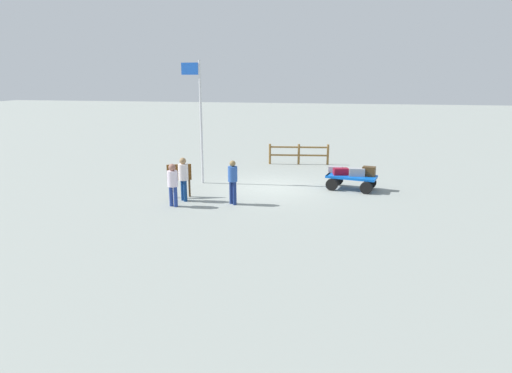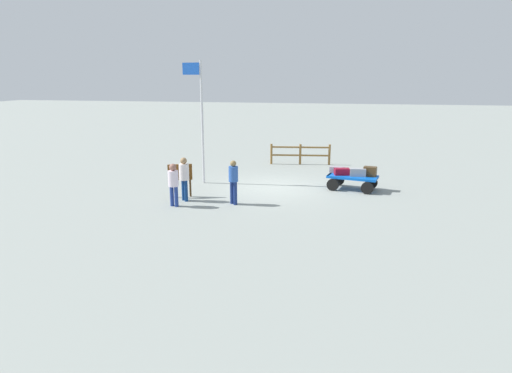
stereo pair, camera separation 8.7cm
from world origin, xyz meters
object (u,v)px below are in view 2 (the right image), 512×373
at_px(luggage_cart, 352,179).
at_px(worker_supervisor, 184,175).
at_px(suitcase_navy, 342,172).
at_px(worker_lead, 233,179).
at_px(signboard, 180,175).
at_px(worker_trailing, 173,181).
at_px(flagpole, 200,114).
at_px(suitcase_olive, 337,170).
at_px(suitcase_dark, 358,172).
at_px(suitcase_maroon, 370,171).

distance_m(luggage_cart, worker_supervisor, 6.98).
distance_m(suitcase_navy, worker_supervisor, 6.60).
xyz_separation_m(worker_lead, signboard, (2.29, -0.58, -0.10)).
relative_size(luggage_cart, suitcase_navy, 3.20).
height_order(suitcase_navy, signboard, signboard).
distance_m(worker_trailing, flagpole, 4.28).
xyz_separation_m(suitcase_olive, signboard, (5.98, 2.95, 0.14)).
relative_size(suitcase_dark, signboard, 0.50).
distance_m(worker_lead, flagpole, 4.29).
bearing_deg(flagpole, suitcase_olive, -175.22).
distance_m(suitcase_dark, signboard, 7.26).
relative_size(suitcase_olive, signboard, 0.47).
bearing_deg(suitcase_maroon, suitcase_dark, 13.08).
distance_m(luggage_cart, signboard, 7.10).
bearing_deg(suitcase_olive, worker_supervisor, 31.36).
bearing_deg(signboard, flagpole, -92.11).
height_order(worker_trailing, worker_supervisor, worker_supervisor).
bearing_deg(signboard, suitcase_navy, -157.54).
bearing_deg(suitcase_olive, worker_trailing, 36.20).
distance_m(worker_supervisor, flagpole, 3.59).
bearing_deg(flagpole, worker_trailing, 91.99).
relative_size(worker_trailing, flagpole, 0.30).
distance_m(luggage_cart, suitcase_olive, 0.85).
bearing_deg(suitcase_maroon, suitcase_navy, -1.23).
bearing_deg(worker_trailing, suitcase_olive, -143.80).
bearing_deg(flagpole, suitcase_navy, -179.02).
relative_size(suitcase_navy, worker_supervisor, 0.41).
xyz_separation_m(luggage_cart, suitcase_navy, (0.43, -0.06, 0.30)).
distance_m(suitcase_olive, worker_supervisor, 6.60).
distance_m(luggage_cart, worker_lead, 5.35).
relative_size(suitcase_navy, suitcase_maroon, 1.19).
height_order(suitcase_navy, worker_lead, worker_lead).
xyz_separation_m(suitcase_navy, flagpole, (6.11, 0.10, 2.32)).
height_order(luggage_cart, suitcase_olive, suitcase_olive).
height_order(worker_lead, flagpole, flagpole).
height_order(suitcase_dark, suitcase_olive, suitcase_dark).
bearing_deg(suitcase_dark, flagpole, -0.30).
distance_m(suitcase_maroon, worker_supervisor, 7.62).
bearing_deg(worker_supervisor, suitcase_navy, -152.51).
relative_size(suitcase_navy, suitcase_olive, 1.10).
distance_m(luggage_cart, worker_trailing, 7.45).
distance_m(suitcase_navy, signboard, 6.71).
height_order(suitcase_dark, worker_lead, worker_lead).
relative_size(suitcase_maroon, worker_supervisor, 0.34).
height_order(suitcase_navy, suitcase_olive, suitcase_navy).
bearing_deg(worker_lead, suitcase_navy, -141.24).
bearing_deg(suitcase_olive, worker_lead, 43.70).
xyz_separation_m(suitcase_dark, suitcase_maroon, (-0.50, -0.12, 0.03)).
xyz_separation_m(worker_lead, worker_supervisor, (1.94, -0.09, 0.03)).
bearing_deg(worker_trailing, worker_supervisor, -99.10).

